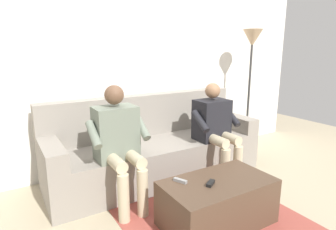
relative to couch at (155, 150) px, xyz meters
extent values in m
plane|color=tan|center=(0.00, 0.74, -0.32)|extent=(8.00, 8.00, 0.00)
cube|color=silver|center=(0.00, -0.50, 0.89)|extent=(5.45, 0.06, 2.41)
cube|color=gray|center=(0.00, 0.14, -0.10)|extent=(2.07, 0.62, 0.44)
cube|color=gray|center=(0.00, -0.26, 0.15)|extent=(2.45, 0.17, 0.93)
cube|color=gray|center=(-1.13, 0.14, -0.01)|extent=(0.19, 0.62, 0.62)
cube|color=gray|center=(1.13, 0.14, -0.01)|extent=(0.19, 0.62, 0.62)
cube|color=#4C3828|center=(0.00, 1.11, -0.12)|extent=(0.93, 0.53, 0.40)
cube|color=black|center=(-0.58, 0.31, 0.35)|extent=(0.37, 0.28, 0.46)
sphere|color=#936B4C|center=(-0.58, 0.31, 0.69)|extent=(0.17, 0.17, 0.17)
cylinder|color=#C6B793|center=(-0.67, 0.49, 0.18)|extent=(0.11, 0.35, 0.11)
cylinder|color=#C6B793|center=(-0.49, 0.49, 0.18)|extent=(0.11, 0.35, 0.11)
cylinder|color=#C6B793|center=(-0.67, 0.67, -0.10)|extent=(0.10, 0.10, 0.44)
cylinder|color=#C6B793|center=(-0.49, 0.67, -0.10)|extent=(0.10, 0.10, 0.44)
cylinder|color=black|center=(-0.80, 0.39, 0.38)|extent=(0.08, 0.27, 0.22)
cylinder|color=black|center=(-0.35, 0.39, 0.38)|extent=(0.08, 0.27, 0.22)
cube|color=slate|center=(0.58, 0.32, 0.37)|extent=(0.39, 0.27, 0.51)
sphere|color=brown|center=(0.58, 0.32, 0.74)|extent=(0.18, 0.18, 0.18)
cylinder|color=#C6B793|center=(0.49, 0.50, 0.18)|extent=(0.11, 0.37, 0.11)
cylinder|color=#C6B793|center=(0.67, 0.50, 0.18)|extent=(0.11, 0.37, 0.11)
cylinder|color=#C6B793|center=(0.49, 0.68, -0.10)|extent=(0.10, 0.10, 0.44)
cylinder|color=#C6B793|center=(0.67, 0.68, -0.10)|extent=(0.10, 0.10, 0.44)
cylinder|color=slate|center=(0.35, 0.40, 0.42)|extent=(0.08, 0.27, 0.22)
cylinder|color=slate|center=(0.81, 0.40, 0.42)|extent=(0.08, 0.27, 0.22)
cube|color=gray|center=(0.28, 0.97, 0.09)|extent=(0.08, 0.12, 0.03)
cube|color=black|center=(0.10, 1.14, 0.09)|extent=(0.12, 0.09, 0.03)
cube|color=#9E473D|center=(0.00, 0.99, -0.31)|extent=(1.47, 1.58, 0.01)
cylinder|color=#2D2D2D|center=(-1.52, -0.03, -0.31)|extent=(0.24, 0.24, 0.02)
cylinder|color=#333333|center=(-1.52, -0.03, 0.47)|extent=(0.03, 0.03, 1.58)
cone|color=tan|center=(-1.52, -0.03, 1.28)|extent=(0.26, 0.26, 0.23)
camera|label=1|loc=(1.48, 2.76, 1.15)|focal=30.43mm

